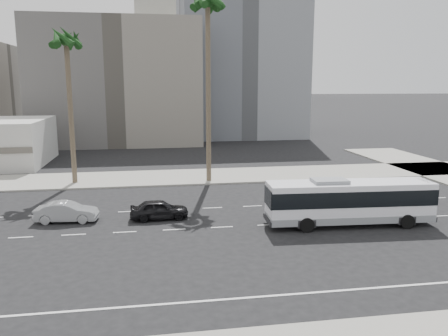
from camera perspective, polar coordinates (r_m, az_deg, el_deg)
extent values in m
plane|color=black|center=(28.98, 5.64, -7.25)|extent=(700.00, 700.00, 0.00)
cube|color=gray|center=(43.64, 0.47, -0.96)|extent=(120.00, 7.00, 0.15)
cube|color=#5F5C58|center=(71.79, -13.26, 10.52)|extent=(24.00, 18.00, 18.00)
cube|color=slate|center=(80.18, 1.79, 13.64)|extent=(20.00, 20.00, 26.00)
cube|color=beige|center=(276.99, -8.32, 13.33)|extent=(42.00, 42.00, 44.00)
cube|color=slate|center=(263.17, 2.40, 16.41)|extent=(26.00, 26.00, 70.00)
cube|color=slate|center=(297.58, 6.08, 14.74)|extent=(22.00, 22.00, 60.00)
cube|color=white|center=(29.54, 15.71, -3.97)|extent=(10.59, 2.87, 2.35)
cube|color=black|center=(29.47, 15.74, -3.38)|extent=(10.65, 2.93, 0.99)
cube|color=gray|center=(29.82, 15.61, -5.90)|extent=(10.61, 2.91, 0.45)
cube|color=gray|center=(28.72, 13.38, -1.68)|extent=(2.24, 1.56, 0.27)
cube|color=#262628|center=(31.71, 23.99, -1.59)|extent=(0.63, 1.65, 0.27)
cylinder|color=black|center=(30.43, 22.27, -6.25)|extent=(0.90, 0.27, 0.90)
cylinder|color=black|center=(32.34, 20.15, -5.13)|extent=(0.90, 0.27, 0.90)
cylinder|color=black|center=(27.69, 10.77, -7.27)|extent=(0.90, 0.27, 0.90)
cylinder|color=black|center=(29.78, 9.26, -5.94)|extent=(0.90, 0.27, 0.90)
imported|color=black|center=(30.22, -8.27, -5.25)|extent=(1.68, 3.91, 1.31)
imported|color=#949699|center=(31.09, -19.44, -5.31)|extent=(1.72, 4.09, 1.32)
cylinder|color=brown|center=(40.20, -2.01, 9.15)|extent=(0.43, 0.43, 15.63)
cylinder|color=brown|center=(41.65, -18.96, 6.40)|extent=(0.39, 0.39, 12.39)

